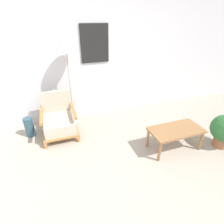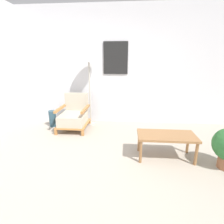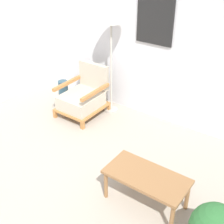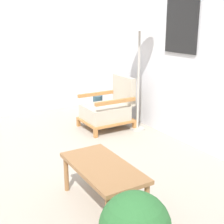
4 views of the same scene
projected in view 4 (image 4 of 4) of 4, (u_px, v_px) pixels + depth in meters
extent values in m
cube|color=silver|center=(186.00, 41.00, 3.96)|extent=(8.00, 0.06, 2.70)
cube|color=black|center=(181.00, 24.00, 3.93)|extent=(0.56, 0.02, 0.72)
cube|color=#B2753D|center=(78.00, 123.00, 4.87)|extent=(0.05, 0.05, 0.12)
cube|color=#B2753D|center=(96.00, 134.00, 4.40)|extent=(0.05, 0.05, 0.12)
cube|color=#B2753D|center=(115.00, 116.00, 5.20)|extent=(0.05, 0.05, 0.12)
cube|color=#B2753D|center=(135.00, 126.00, 4.73)|extent=(0.05, 0.05, 0.12)
cube|color=#B2753D|center=(106.00, 120.00, 4.78)|extent=(0.62, 0.72, 0.03)
cube|color=#BCB29E|center=(105.00, 112.00, 4.74)|extent=(0.54, 0.62, 0.21)
cube|color=#BCB29E|center=(124.00, 90.00, 4.81)|extent=(0.54, 0.08, 0.41)
cube|color=#B2753D|center=(97.00, 94.00, 4.91)|extent=(0.05, 0.66, 0.05)
cube|color=#B2753D|center=(116.00, 102.00, 4.45)|extent=(0.05, 0.66, 0.05)
cylinder|color=#B7B2A8|center=(137.00, 129.00, 4.74)|extent=(0.22, 0.22, 0.03)
cylinder|color=#B7B2A8|center=(138.00, 81.00, 4.53)|extent=(0.03, 0.03, 1.44)
cone|color=silver|center=(140.00, 21.00, 4.28)|extent=(0.38, 0.38, 0.25)
cube|color=olive|center=(103.00, 167.00, 2.72)|extent=(0.88, 0.44, 0.04)
cylinder|color=olive|center=(66.00, 174.00, 3.01)|extent=(0.04, 0.04, 0.36)
cylinder|color=olive|center=(108.00, 217.00, 2.35)|extent=(0.04, 0.04, 0.36)
cylinder|color=olive|center=(99.00, 165.00, 3.19)|extent=(0.04, 0.04, 0.36)
cylinder|color=olive|center=(147.00, 203.00, 2.53)|extent=(0.04, 0.04, 0.36)
cylinder|color=#2D4C5B|center=(98.00, 106.00, 5.29)|extent=(0.17, 0.17, 0.38)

